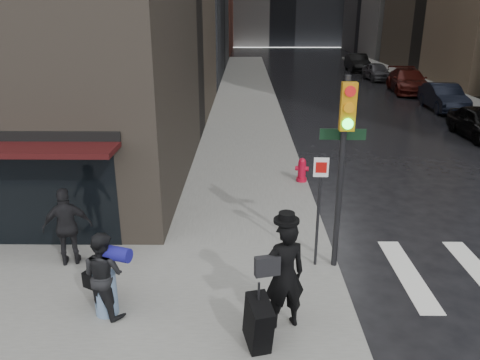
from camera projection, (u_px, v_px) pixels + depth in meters
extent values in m
plane|color=black|center=(248.00, 299.00, 9.31)|extent=(140.00, 140.00, 0.00)
cube|color=slate|center=(246.00, 88.00, 34.69)|extent=(4.00, 50.00, 0.15)
cube|color=slate|center=(428.00, 88.00, 34.56)|extent=(3.00, 50.00, 0.15)
cube|color=silver|center=(407.00, 273.00, 10.22)|extent=(0.50, 3.00, 0.01)
imported|color=black|center=(284.00, 275.00, 7.99)|extent=(0.83, 0.66, 2.01)
cylinder|color=black|center=(286.00, 221.00, 7.64)|extent=(0.43, 0.43, 0.05)
cylinder|color=black|center=(287.00, 217.00, 7.62)|extent=(0.27, 0.27, 0.16)
cube|color=black|center=(267.00, 266.00, 7.75)|extent=(0.45, 0.24, 0.35)
cube|color=black|center=(258.00, 324.00, 7.60)|extent=(0.53, 0.84, 1.02)
cylinder|color=black|center=(259.00, 295.00, 7.41)|extent=(0.04, 0.04, 0.47)
imported|color=black|center=(104.00, 274.00, 8.37)|extent=(0.99, 0.92, 1.63)
cube|color=black|center=(97.00, 280.00, 8.79)|extent=(0.55, 0.46, 0.30)
cylinder|color=navy|center=(117.00, 254.00, 8.19)|extent=(0.55, 0.40, 0.26)
imported|color=black|center=(68.00, 227.00, 10.08)|extent=(1.11, 0.68, 1.76)
cylinder|color=black|center=(340.00, 177.00, 9.60)|extent=(0.12, 0.12, 4.11)
cube|color=#C7820D|center=(348.00, 107.00, 8.89)|extent=(0.29, 0.19, 0.92)
cylinder|color=red|center=(350.00, 91.00, 8.69)|extent=(0.21, 0.06, 0.21)
cylinder|color=orange|center=(349.00, 108.00, 8.79)|extent=(0.21, 0.06, 0.21)
cylinder|color=#19E533|center=(348.00, 124.00, 8.89)|extent=(0.21, 0.06, 0.21)
cylinder|color=black|center=(318.00, 213.00, 9.90)|extent=(0.06, 0.06, 2.47)
cube|color=white|center=(321.00, 167.00, 9.52)|extent=(0.31, 0.03, 0.41)
cube|color=black|center=(343.00, 134.00, 9.38)|extent=(0.93, 0.06, 0.23)
cylinder|color=#B30B25|center=(301.00, 179.00, 15.37)|extent=(0.35, 0.35, 0.11)
cylinder|color=#B30B25|center=(302.00, 172.00, 15.28)|extent=(0.26, 0.26, 0.65)
sphere|color=#B30B25|center=(302.00, 162.00, 15.16)|extent=(0.24, 0.24, 0.24)
cylinder|color=#B30B25|center=(302.00, 169.00, 15.24)|extent=(0.45, 0.24, 0.15)
imported|color=black|center=(480.00, 123.00, 21.04)|extent=(1.74, 4.13, 1.40)
imported|color=black|center=(443.00, 97.00, 27.05)|extent=(1.78, 4.65, 1.51)
imported|color=#40100C|center=(408.00, 81.00, 33.06)|extent=(2.84, 5.81, 1.63)
imported|color=#414146|center=(377.00, 71.00, 39.13)|extent=(1.83, 4.24, 1.42)
imported|color=black|center=(357.00, 63.00, 45.13)|extent=(1.88, 4.98, 1.62)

